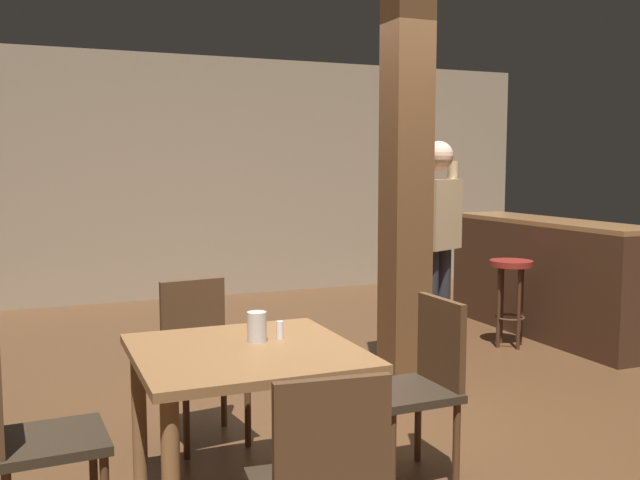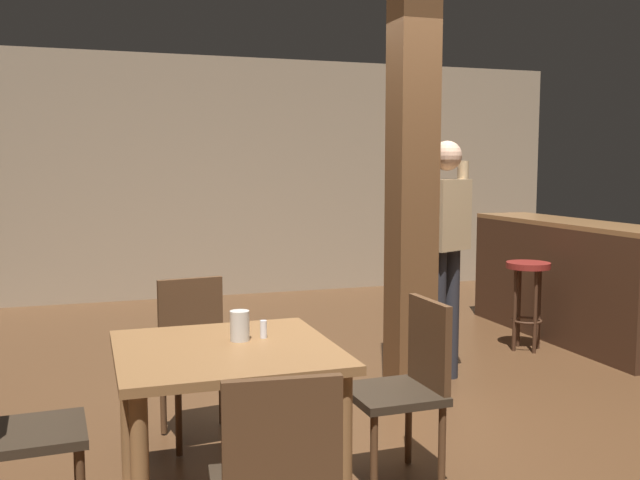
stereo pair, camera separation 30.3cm
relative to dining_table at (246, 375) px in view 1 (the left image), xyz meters
The scene contains 12 objects.
ground_plane 1.66m from the dining_table, 31.89° to the left, with size 10.80×10.80×0.00m, color #4C301C.
wall_back 5.52m from the dining_table, 76.23° to the left, with size 8.00×0.10×2.80m, color gray.
pillar 2.19m from the dining_table, 41.10° to the left, with size 0.28×0.28×2.80m, color brown.
dining_table is the anchor object (origin of this frame).
chair_north 0.92m from the dining_table, 89.78° to the left, with size 0.47×0.47×0.89m.
chair_west 0.89m from the dining_table, behind, with size 0.44×0.44×0.89m.
chair_east 0.89m from the dining_table, ahead, with size 0.43×0.43×0.89m.
napkin_cup 0.23m from the dining_table, 47.77° to the left, with size 0.09×0.09×0.14m, color beige.
salt_shaker 0.28m from the dining_table, 27.82° to the left, with size 0.03×0.03×0.08m, color silver.
standing_person 2.38m from the dining_table, 37.73° to the left, with size 0.46×0.32×1.72m.
bar_counter 4.07m from the dining_table, 32.70° to the left, with size 0.56×2.28×1.06m.
bar_stool_near 3.52m from the dining_table, 33.97° to the left, with size 0.36×0.36×0.74m.
Camera 1 is at (-2.16, -3.77, 1.55)m, focal length 40.00 mm.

